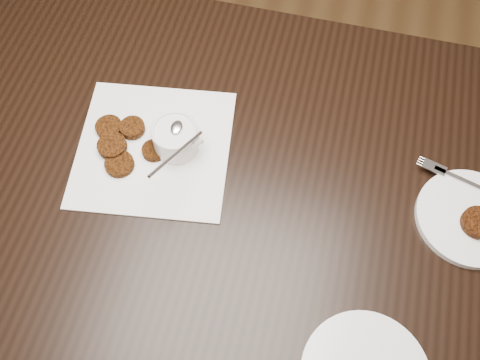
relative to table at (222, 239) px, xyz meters
name	(u,v)px	position (x,y,z in m)	size (l,w,h in m)	color
floor	(211,286)	(-0.04, -0.03, -0.38)	(4.00, 4.00, 0.00)	brown
table	(222,239)	(0.00, 0.00, 0.00)	(1.49, 0.96, 0.75)	black
napkin	(154,148)	(-0.14, 0.02, 0.38)	(0.32, 0.32, 0.00)	white
sauce_ramekin	(174,129)	(-0.10, 0.04, 0.44)	(0.13, 0.13, 0.13)	white
patty_cluster	(125,141)	(-0.20, 0.02, 0.39)	(0.20, 0.20, 0.02)	#622F0C
plate_with_patty	(471,216)	(0.51, 0.02, 0.39)	(0.21, 0.21, 0.03)	white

